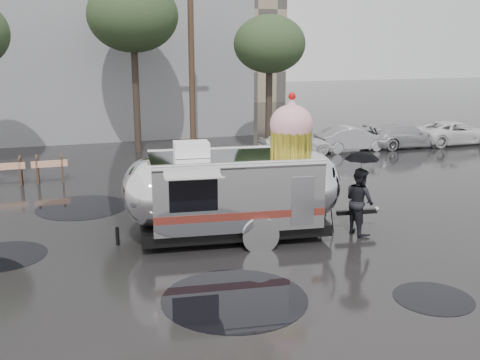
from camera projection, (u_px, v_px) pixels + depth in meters
name	position (u px, v px, depth m)	size (l,w,h in m)	color
ground	(227.00, 263.00, 13.48)	(120.00, 120.00, 0.00)	black
puddles	(145.00, 252.00, 14.20)	(10.61, 11.39, 0.01)	black
grey_building	(44.00, 19.00, 32.91)	(22.00, 12.00, 13.00)	gray
utility_pole	(191.00, 55.00, 26.06)	(1.60, 0.28, 9.00)	#473323
tree_mid	(133.00, 16.00, 25.83)	(4.20, 4.20, 8.03)	#382D26
tree_right	(270.00, 45.00, 26.09)	(3.36, 3.36, 6.42)	#382D26
barricade_row	(8.00, 171.00, 20.90)	(4.30, 0.80, 1.00)	#473323
parked_cars	(384.00, 134.00, 27.92)	(13.20, 1.90, 1.50)	silver
airstream_trailer	(236.00, 188.00, 14.97)	(7.34, 3.03, 3.97)	silver
person_right	(359.00, 201.00, 15.39)	(0.89, 0.49, 1.85)	black
umbrella_black	(361.00, 165.00, 15.15)	(1.17, 1.17, 2.34)	black
tripod	(325.00, 203.00, 15.47)	(0.59, 0.58, 1.45)	black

